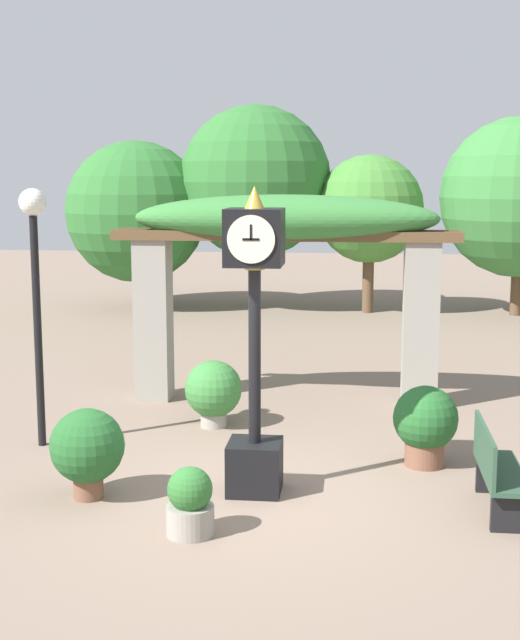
{
  "coord_description": "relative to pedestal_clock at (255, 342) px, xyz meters",
  "views": [
    {
      "loc": [
        1.09,
        -9.14,
        3.45
      ],
      "look_at": [
        0.0,
        0.64,
        1.83
      ],
      "focal_mm": 50.0,
      "sensor_mm": 36.0,
      "label": 1
    }
  ],
  "objects": [
    {
      "name": "lamp_post",
      "position": [
        -2.92,
        1.38,
        0.73
      ],
      "size": [
        0.34,
        0.34,
        3.27
      ],
      "color": "black",
      "rests_on": "ground"
    },
    {
      "name": "tree_line",
      "position": [
        0.09,
        13.13,
        1.18
      ],
      "size": [
        13.3,
        4.18,
        5.16
      ],
      "color": "brown",
      "rests_on": "ground"
    },
    {
      "name": "pedestal_clock",
      "position": [
        0.0,
        0.0,
        0.0
      ],
      "size": [
        0.6,
        0.65,
        3.33
      ],
      "color": "black",
      "rests_on": "ground"
    },
    {
      "name": "potted_plant_far_left",
      "position": [
        -0.49,
        -1.24,
        -1.35
      ],
      "size": [
        0.47,
        0.47,
        0.68
      ],
      "color": "gray",
      "rests_on": "ground"
    },
    {
      "name": "ground_plane",
      "position": [
        -0.0,
        -0.14,
        -1.67
      ],
      "size": [
        60.0,
        60.0,
        0.0
      ],
      "primitive_type": "plane",
      "color": "#7F6B5B"
    },
    {
      "name": "park_bench",
      "position": [
        2.54,
        -0.29,
        -1.25
      ],
      "size": [
        0.42,
        1.38,
        0.89
      ],
      "rotation": [
        0.0,
        0.0,
        1.57
      ],
      "color": "#2D4C38",
      "rests_on": "ground"
    },
    {
      "name": "potted_plant_near_right",
      "position": [
        -0.86,
        2.47,
        -1.17
      ],
      "size": [
        0.79,
        0.79,
        0.93
      ],
      "color": "gray",
      "rests_on": "ground"
    },
    {
      "name": "potted_plant_far_right",
      "position": [
        -1.76,
        -0.39,
        -1.11
      ],
      "size": [
        0.8,
        0.8,
        0.98
      ],
      "color": "brown",
      "rests_on": "ground"
    },
    {
      "name": "potted_plant_near_left",
      "position": [
        1.91,
        1.1,
        -1.14
      ],
      "size": [
        0.77,
        0.77,
        0.97
      ],
      "color": "brown",
      "rests_on": "ground"
    },
    {
      "name": "pergola",
      "position": [
        -0.0,
        3.92,
        0.71
      ],
      "size": [
        5.16,
        1.12,
        3.15
      ],
      "color": "gray",
      "rests_on": "ground"
    }
  ]
}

